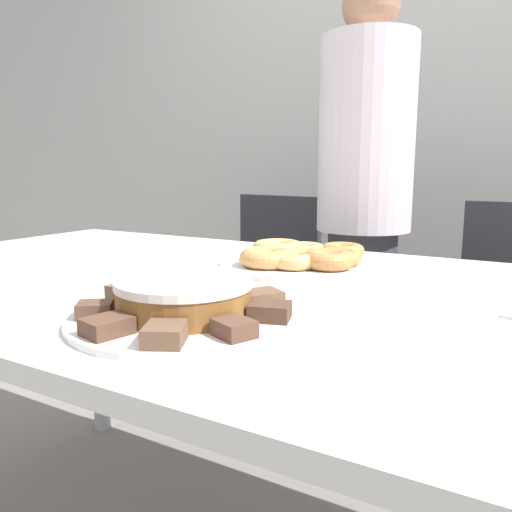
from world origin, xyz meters
The scene contains 26 objects.
wall_back centered at (0.00, 1.59, 1.30)m, with size 8.00×0.05×2.60m.
table centered at (0.00, 0.00, 0.68)m, with size 1.96×0.97×0.76m.
person_standing centered at (-0.04, 0.80, 0.83)m, with size 0.31×0.31×1.57m.
office_chair_left centered at (-0.50, 0.88, 0.41)m, with size 0.50×0.50×0.87m.
office_chair_right centered at (0.43, 0.88, 0.41)m, with size 0.48×0.48×0.87m.
plate_cake centered at (0.02, -0.26, 0.76)m, with size 0.34×0.34×0.01m.
plate_donuts centered at (0.00, 0.21, 0.76)m, with size 0.38×0.38×0.01m.
frosted_cake centered at (0.02, -0.26, 0.79)m, with size 0.20×0.20×0.05m.
lamington_0 centered at (-0.08, -0.34, 0.78)m, with size 0.06×0.06×0.02m.
lamington_1 centered at (-0.01, -0.38, 0.78)m, with size 0.06×0.07×0.02m.
lamington_2 centered at (0.08, -0.37, 0.78)m, with size 0.07×0.07×0.02m.
lamington_3 centered at (0.14, -0.31, 0.78)m, with size 0.06×0.06×0.02m.
lamington_4 centered at (0.14, -0.22, 0.78)m, with size 0.07×0.06×0.02m.
lamington_5 centered at (0.09, -0.15, 0.78)m, with size 0.07×0.08×0.02m.
lamington_6 centered at (0.01, -0.13, 0.78)m, with size 0.06×0.06×0.02m.
lamington_7 centered at (-0.07, -0.17, 0.78)m, with size 0.08×0.08×0.02m.
lamington_8 centered at (-0.10, -0.25, 0.78)m, with size 0.05×0.04×0.03m.
donut_0 centered at (0.00, 0.21, 0.78)m, with size 0.10×0.10×0.03m.
donut_1 centered at (0.08, 0.16, 0.78)m, with size 0.11×0.11×0.04m.
donut_2 centered at (0.08, 0.22, 0.78)m, with size 0.12×0.12×0.03m.
donut_3 centered at (0.06, 0.31, 0.78)m, with size 0.11×0.11×0.03m.
donut_4 centered at (-0.03, 0.28, 0.78)m, with size 0.10×0.10×0.03m.
donut_5 centered at (-0.09, 0.25, 0.78)m, with size 0.13×0.13×0.04m.
donut_6 centered at (-0.08, 0.18, 0.78)m, with size 0.11×0.11×0.03m.
donut_7 centered at (-0.04, 0.12, 0.78)m, with size 0.12×0.12×0.04m.
donut_8 centered at (0.01, 0.14, 0.78)m, with size 0.11×0.11×0.03m.
Camera 1 is at (0.46, -0.82, 0.97)m, focal length 35.00 mm.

